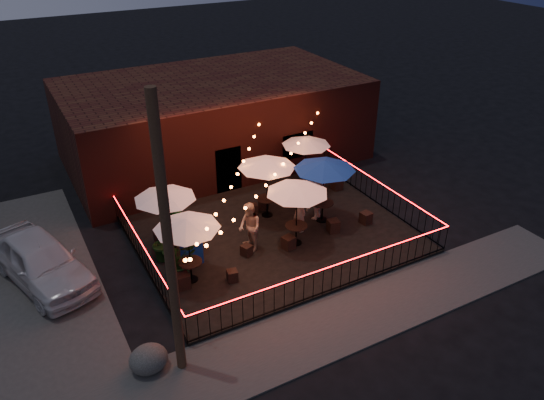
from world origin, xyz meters
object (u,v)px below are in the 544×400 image
(cafe_table_1, at_px, (165,195))
(cafe_table_5, at_px, (306,142))
(cafe_table_2, at_px, (297,189))
(cafe_table_4, at_px, (325,166))
(cooler, at_px, (192,251))
(utility_pole, at_px, (169,248))
(boulder, at_px, (149,359))
(cafe_table_3, at_px, (267,164))
(cafe_table_0, at_px, (187,224))

(cafe_table_1, distance_m, cafe_table_5, 7.19)
(cafe_table_1, distance_m, cafe_table_2, 4.67)
(cafe_table_4, distance_m, cooler, 5.95)
(cafe_table_1, relative_size, cafe_table_4, 0.97)
(utility_pole, distance_m, cafe_table_1, 6.00)
(utility_pole, bearing_deg, cafe_table_1, 73.92)
(cafe_table_4, bearing_deg, utility_pole, -149.23)
(cafe_table_5, bearing_deg, boulder, -143.13)
(cafe_table_3, xyz_separation_m, cafe_table_5, (2.69, 1.44, -0.17))
(utility_pole, relative_size, cafe_table_5, 3.39)
(cafe_table_0, bearing_deg, cafe_table_2, 3.10)
(cafe_table_0, distance_m, cafe_table_2, 4.25)
(cafe_table_1, distance_m, cafe_table_3, 4.28)
(cafe_table_1, bearing_deg, cooler, -72.49)
(cafe_table_3, xyz_separation_m, boulder, (-6.68, -5.59, -2.09))
(cafe_table_4, relative_size, cafe_table_5, 1.15)
(cafe_table_0, distance_m, cafe_table_5, 8.02)
(cafe_table_5, bearing_deg, cooler, -155.06)
(cafe_table_2, bearing_deg, cafe_table_0, -176.90)
(cafe_table_4, xyz_separation_m, cafe_table_5, (0.95, 2.84, -0.26))
(cafe_table_3, bearing_deg, cafe_table_5, 28.10)
(cafe_table_0, relative_size, boulder, 2.90)
(cafe_table_3, bearing_deg, cafe_table_2, -90.46)
(cafe_table_5, bearing_deg, cafe_table_2, -125.82)
(cafe_table_0, bearing_deg, cafe_table_3, 30.87)
(cafe_table_0, height_order, cafe_table_5, cafe_table_0)
(cafe_table_0, xyz_separation_m, cafe_table_1, (-0.00, 2.17, 0.02))
(cafe_table_1, bearing_deg, cafe_table_3, 5.14)
(cafe_table_5, bearing_deg, utility_pole, -139.26)
(utility_pole, distance_m, cafe_table_2, 7.05)
(cafe_table_1, distance_m, cooler, 2.17)
(cafe_table_0, distance_m, cafe_table_3, 4.97)
(utility_pole, distance_m, cooler, 5.82)
(cafe_table_0, height_order, cafe_table_4, cafe_table_4)
(cafe_table_1, xyz_separation_m, cooler, (0.39, -1.23, -1.74))
(cafe_table_2, distance_m, boulder, 7.70)
(utility_pole, height_order, cafe_table_4, utility_pole)
(utility_pole, bearing_deg, cafe_table_2, 31.72)
(boulder, bearing_deg, cafe_table_4, 26.44)
(cafe_table_1, relative_size, boulder, 2.67)
(cafe_table_3, height_order, boulder, cafe_table_3)
(cafe_table_5, bearing_deg, cafe_table_4, -108.42)
(cafe_table_2, xyz_separation_m, cooler, (-3.86, 0.70, -1.80))
(cafe_table_4, bearing_deg, cafe_table_0, -169.19)
(cafe_table_5, distance_m, boulder, 11.87)
(cafe_table_2, relative_size, cafe_table_5, 1.12)
(cafe_table_5, xyz_separation_m, cooler, (-6.57, -3.05, -1.67))
(cafe_table_0, relative_size, cooler, 2.99)
(cafe_table_3, bearing_deg, utility_pole, -134.67)
(cafe_table_0, height_order, cafe_table_2, cafe_table_2)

